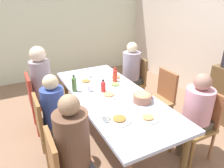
# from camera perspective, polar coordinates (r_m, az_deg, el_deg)

# --- Properties ---
(ground_plane) EXTENTS (6.73, 6.73, 0.00)m
(ground_plane) POSITION_cam_1_polar(r_m,az_deg,el_deg) (3.11, 0.00, -15.05)
(ground_plane) COLOR #89644C
(wall_left) EXTENTS (0.12, 4.59, 2.60)m
(wall_left) POSITION_cam_1_polar(r_m,az_deg,el_deg) (5.17, -15.24, 16.01)
(wall_left) COLOR silver
(wall_left) RESTS_ON ground_plane
(dining_table) EXTENTS (2.20, 0.91, 0.74)m
(dining_table) POSITION_cam_1_polar(r_m,az_deg,el_deg) (2.74, 0.00, -4.27)
(dining_table) COLOR silver
(dining_table) RESTS_ON ground_plane
(chair_0) EXTENTS (0.40, 0.40, 0.90)m
(chair_0) POSITION_cam_1_polar(r_m,az_deg,el_deg) (3.23, -19.49, -4.07)
(chair_0) COLOR #B8321D
(chair_0) RESTS_ON ground_plane
(person_0) EXTENTS (0.30, 0.30, 1.30)m
(person_0) POSITION_cam_1_polar(r_m,az_deg,el_deg) (3.14, -18.53, 0.44)
(person_0) COLOR #363A42
(person_0) RESTS_ON ground_plane
(person_1) EXTENTS (0.30, 0.30, 1.24)m
(person_1) POSITION_cam_1_polar(r_m,az_deg,el_deg) (1.91, -10.33, -16.61)
(person_1) COLOR #3B3F46
(person_1) RESTS_ON ground_plane
(chair_2) EXTENTS (0.40, 0.40, 0.90)m
(chair_2) POSITION_cam_1_polar(r_m,az_deg,el_deg) (2.80, 22.92, -9.32)
(chair_2) COLOR olive
(chair_2) RESTS_ON ground_plane
(person_2) EXTENTS (0.32, 0.32, 1.15)m
(person_2) POSITION_cam_1_polar(r_m,az_deg,el_deg) (2.65, 22.27, -6.56)
(person_2) COLOR #515139
(person_2) RESTS_ON ground_plane
(chair_3) EXTENTS (0.40, 0.40, 0.90)m
(chair_3) POSITION_cam_1_polar(r_m,az_deg,el_deg) (3.76, 6.24, 1.27)
(chair_3) COLOR olive
(chair_3) RESTS_ON ground_plane
(person_3) EXTENTS (0.30, 0.30, 1.20)m
(person_3) POSITION_cam_1_polar(r_m,az_deg,el_deg) (3.64, 5.18, 3.96)
(person_3) COLOR #3F3A49
(person_3) RESTS_ON ground_plane
(chair_4) EXTENTS (0.40, 0.40, 0.90)m
(chair_4) POSITION_cam_1_polar(r_m,az_deg,el_deg) (2.61, -16.87, -11.01)
(chair_4) COLOR olive
(chair_4) RESTS_ON ground_plane
(person_4) EXTENTS (0.30, 0.30, 1.15)m
(person_4) POSITION_cam_1_polar(r_m,az_deg,el_deg) (2.53, -15.23, -7.56)
(person_4) COLOR #453A3E
(person_4) RESTS_ON ground_plane
(chair_5) EXTENTS (0.40, 0.40, 0.90)m
(chair_5) POSITION_cam_1_polar(r_m,az_deg,el_deg) (3.23, 13.30, -3.28)
(chair_5) COLOR olive
(chair_5) RESTS_ON ground_plane
(plate_0) EXTENTS (0.26, 0.26, 0.04)m
(plate_0) POSITION_cam_1_polar(r_m,az_deg,el_deg) (2.19, 2.03, -9.67)
(plate_0) COLOR silver
(plate_0) RESTS_ON dining_table
(plate_1) EXTENTS (0.25, 0.25, 0.04)m
(plate_1) POSITION_cam_1_polar(r_m,az_deg,el_deg) (3.19, 1.06, 1.77)
(plate_1) COLOR silver
(plate_1) RESTS_ON dining_table
(plate_2) EXTENTS (0.22, 0.22, 0.04)m
(plate_2) POSITION_cam_1_polar(r_m,az_deg,el_deg) (2.94, 0.87, -0.27)
(plate_2) COLOR white
(plate_2) RESTS_ON dining_table
(plate_3) EXTENTS (0.22, 0.22, 0.04)m
(plate_3) POSITION_cam_1_polar(r_m,az_deg,el_deg) (2.24, 9.84, -9.22)
(plate_3) COLOR white
(plate_3) RESTS_ON dining_table
(plate_4) EXTENTS (0.26, 0.26, 0.04)m
(plate_4) POSITION_cam_1_polar(r_m,az_deg,el_deg) (2.66, -0.94, -3.07)
(plate_4) COLOR white
(plate_4) RESTS_ON dining_table
(plate_5) EXTENTS (0.23, 0.23, 0.04)m
(plate_5) POSITION_cam_1_polar(r_m,az_deg,el_deg) (3.07, -7.17, 0.65)
(plate_5) COLOR white
(plate_5) RESTS_ON dining_table
(bowl_0) EXTENTS (0.22, 0.22, 0.12)m
(bowl_0) POSITION_cam_1_polar(r_m,az_deg,el_deg) (2.53, 8.32, -3.68)
(bowl_0) COLOR #9B634C
(bowl_0) RESTS_ON dining_table
(cup_0) EXTENTS (0.12, 0.08, 0.07)m
(cup_0) POSITION_cam_1_polar(r_m,az_deg,el_deg) (2.17, -1.85, -9.21)
(cup_0) COLOR white
(cup_0) RESTS_ON dining_table
(cup_1) EXTENTS (0.11, 0.08, 0.08)m
(cup_1) POSITION_cam_1_polar(r_m,az_deg,el_deg) (3.26, -6.42, 2.61)
(cup_1) COLOR white
(cup_1) RESTS_ON dining_table
(cup_2) EXTENTS (0.11, 0.07, 0.08)m
(cup_2) POSITION_cam_1_polar(r_m,az_deg,el_deg) (2.80, -6.23, -1.16)
(cup_2) COLOR white
(cup_2) RESTS_ON dining_table
(cup_3) EXTENTS (0.12, 0.09, 0.07)m
(cup_3) POSITION_cam_1_polar(r_m,az_deg,el_deg) (2.65, 10.05, -3.10)
(cup_3) COLOR #C25342
(cup_3) RESTS_ON dining_table
(bottle_0) EXTENTS (0.06, 0.06, 0.23)m
(bottle_0) POSITION_cam_1_polar(r_m,az_deg,el_deg) (2.79, -10.35, 0.05)
(bottle_0) COLOR #56783A
(bottle_0) RESTS_ON dining_table
(bottle_1) EXTENTS (0.06, 0.06, 0.19)m
(bottle_1) POSITION_cam_1_polar(r_m,az_deg,el_deg) (2.72, -2.43, -0.74)
(bottle_1) COLOR red
(bottle_1) RESTS_ON dining_table
(bottle_2) EXTENTS (0.07, 0.07, 0.22)m
(bottle_2) POSITION_cam_1_polar(r_m,az_deg,el_deg) (3.03, 0.81, 2.35)
(bottle_2) COLOR red
(bottle_2) RESTS_ON dining_table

